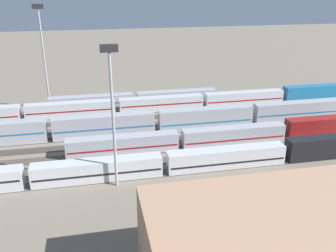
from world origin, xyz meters
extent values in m
plane|color=#756B5B|center=(0.00, 0.00, 0.00)|extent=(400.00, 400.00, 0.00)
cube|color=#4C443D|center=(0.00, -20.00, 0.06)|extent=(140.00, 2.80, 0.12)
cube|color=#4C443D|center=(0.00, -15.00, 0.06)|extent=(140.00, 2.80, 0.12)
cube|color=#3D3833|center=(0.00, -10.00, 0.06)|extent=(140.00, 2.80, 0.12)
cube|color=#4C443D|center=(0.00, -5.00, 0.06)|extent=(140.00, 2.80, 0.12)
cube|color=#3D3833|center=(0.00, 0.00, 0.06)|extent=(140.00, 2.80, 0.12)
cube|color=#3D3833|center=(0.00, 5.00, 0.06)|extent=(140.00, 2.80, 0.12)
cube|color=#4C443D|center=(0.00, 10.00, 0.06)|extent=(140.00, 2.80, 0.12)
cube|color=#4C443D|center=(0.00, 15.00, 0.06)|extent=(140.00, 2.80, 0.12)
cube|color=#4C443D|center=(0.00, 20.00, 0.06)|extent=(140.00, 2.80, 0.12)
cube|color=black|center=(-36.78, 20.00, 2.32)|extent=(18.00, 3.00, 4.40)
cube|color=silver|center=(-15.08, 20.00, 2.02)|extent=(23.00, 3.00, 3.80)
cube|color=black|center=(-15.08, 20.00, 1.52)|extent=(22.40, 3.06, 0.36)
cube|color=silver|center=(9.12, 20.00, 2.02)|extent=(23.00, 3.00, 3.80)
cube|color=black|center=(9.12, 20.00, 1.78)|extent=(22.40, 3.06, 0.36)
cube|color=#A8AAB2|center=(-14.49, -20.00, 2.02)|extent=(23.00, 3.00, 3.80)
cube|color=#285193|center=(-14.49, -20.00, 1.70)|extent=(22.40, 3.06, 0.36)
cube|color=#A8AAB2|center=(9.71, -20.00, 2.02)|extent=(23.00, 3.00, 3.80)
cube|color=#285193|center=(9.71, -20.00, 1.86)|extent=(22.40, 3.06, 0.36)
cube|color=maroon|center=(-42.12, 10.00, 2.32)|extent=(18.00, 3.00, 4.40)
cube|color=#A8AAB2|center=(-20.42, 10.00, 2.02)|extent=(23.00, 3.00, 3.80)
cube|color=maroon|center=(-20.42, 10.00, 1.49)|extent=(22.40, 3.06, 0.36)
cube|color=#A8AAB2|center=(3.78, 10.00, 2.02)|extent=(23.00, 3.00, 3.80)
cube|color=maroon|center=(3.78, 10.00, 1.67)|extent=(22.40, 3.06, 0.36)
cube|color=#A8AAB2|center=(-41.33, 0.00, 2.62)|extent=(23.00, 3.00, 5.00)
cube|color=#1E6B9E|center=(-41.33, 0.00, 2.45)|extent=(22.40, 3.06, 0.36)
cube|color=#A8AAB2|center=(-17.13, 0.00, 2.62)|extent=(23.00, 3.00, 5.00)
cube|color=#1E6B9E|center=(-17.13, 0.00, 1.92)|extent=(22.40, 3.06, 0.36)
cube|color=#A8AAB2|center=(7.07, 0.00, 2.62)|extent=(23.00, 3.00, 5.00)
cube|color=#1E6B9E|center=(7.07, 0.00, 2.29)|extent=(22.40, 3.06, 0.36)
cube|color=#1E6B9E|center=(-54.96, -15.00, 2.32)|extent=(18.00, 3.00, 4.40)
cube|color=silver|center=(-33.26, -15.00, 2.02)|extent=(23.00, 3.00, 3.80)
cube|color=maroon|center=(-33.26, -15.00, 1.73)|extent=(22.40, 3.06, 0.36)
cube|color=silver|center=(-9.06, -15.00, 2.02)|extent=(23.00, 3.00, 3.80)
cube|color=maroon|center=(-9.06, -15.00, 2.11)|extent=(22.40, 3.06, 0.36)
cube|color=silver|center=(15.14, -15.00, 2.02)|extent=(23.00, 3.00, 3.80)
cube|color=maroon|center=(15.14, -15.00, 1.87)|extent=(22.40, 3.06, 0.36)
cylinder|color=#9EA0A5|center=(21.14, -22.39, 13.41)|extent=(0.44, 0.44, 26.82)
cube|color=#262628|center=(21.14, -22.39, 27.42)|extent=(2.80, 0.70, 1.20)
cylinder|color=#9EA0A5|center=(6.03, 22.49, 11.67)|extent=(0.44, 0.44, 23.34)
cube|color=#262628|center=(6.03, 22.49, 23.94)|extent=(2.80, 0.70, 1.20)
camera|label=1|loc=(8.61, 79.18, 33.57)|focal=39.17mm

